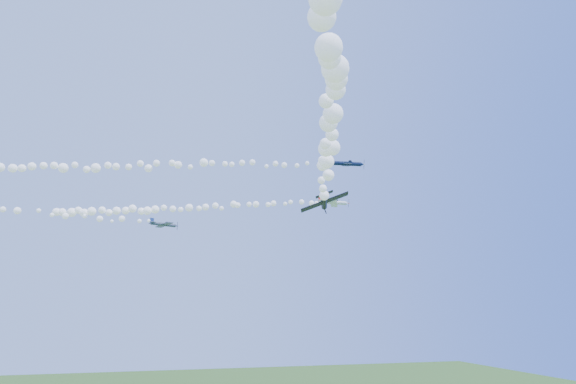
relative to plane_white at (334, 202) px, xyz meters
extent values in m
cylinder|color=white|center=(-0.20, 0.09, 0.02)|extent=(5.95, 2.99, 1.45)
cone|color=white|center=(2.76, -1.20, -0.31)|extent=(1.01, 1.03, 0.87)
cone|color=red|center=(3.18, -1.38, -0.36)|extent=(0.41, 0.38, 0.31)
cube|color=black|center=(3.07, -1.33, -0.35)|extent=(0.31, 0.16, 1.90)
cube|color=white|center=(0.01, -0.01, -0.13)|extent=(4.30, 7.39, 0.56)
cube|color=white|center=(-2.66, 1.16, 0.34)|extent=(1.81, 2.73, 0.26)
cube|color=red|center=(-2.68, 1.18, 0.90)|extent=(1.03, 0.47, 1.29)
sphere|color=black|center=(0.61, -0.25, 0.31)|extent=(1.02, 0.95, 0.82)
cylinder|color=#0C1736|center=(-5.30, -20.56, 2.57)|extent=(5.34, 3.35, 1.11)
cone|color=#0C1736|center=(-2.40, -21.43, 2.40)|extent=(0.97, 0.98, 0.79)
cone|color=white|center=(-1.99, -21.55, 2.38)|extent=(0.38, 0.37, 0.28)
cube|color=black|center=(-2.10, -21.51, 2.38)|extent=(0.09, 0.50, 1.76)
cube|color=#0C1736|center=(-5.07, -20.60, 2.45)|extent=(3.36, 6.89, 1.59)
cube|color=#0C1736|center=(-7.71, -19.84, 2.76)|extent=(1.47, 2.51, 0.60)
cube|color=white|center=(-7.78, -19.93, 3.27)|extent=(0.88, 0.57, 1.16)
sphere|color=black|center=(-4.54, -20.86, 2.88)|extent=(0.84, 0.96, 0.83)
cylinder|color=#3D4859|center=(-36.64, 2.19, -6.28)|extent=(5.12, 2.65, 0.79)
cone|color=#3D4859|center=(-34.00, 3.21, -6.31)|extent=(0.83, 0.88, 0.70)
cone|color=navy|center=(-33.64, 3.35, -6.31)|extent=(0.34, 0.33, 0.25)
cube|color=black|center=(-33.73, 3.31, -6.31)|extent=(0.09, 0.16, 1.66)
cube|color=#3D4859|center=(-36.44, 2.27, -6.38)|extent=(3.54, 6.48, 0.25)
cube|color=#3D4859|center=(-38.83, 1.35, -6.21)|extent=(1.51, 2.38, 0.12)
cube|color=navy|center=(-38.90, 1.33, -5.73)|extent=(0.80, 0.39, 1.05)
sphere|color=black|center=(-35.95, 2.47, -5.95)|extent=(0.81, 0.82, 0.64)
cylinder|color=black|center=(-15.54, -37.33, -8.60)|extent=(1.02, 5.77, 1.38)
cone|color=black|center=(-14.54, -34.42, -8.93)|extent=(0.81, 0.76, 0.85)
cone|color=gold|center=(-14.40, -34.02, -8.97)|extent=(0.28, 0.32, 0.30)
cube|color=black|center=(-14.44, -34.13, -8.96)|extent=(0.68, 0.45, 1.73)
cube|color=black|center=(-15.43, -37.13, -8.74)|extent=(6.79, 3.25, 2.76)
cube|color=black|center=(-16.38, -39.73, -8.29)|extent=(2.49, 1.44, 1.03)
cube|color=gold|center=(-16.56, -39.69, -7.80)|extent=(0.71, 1.11, 1.18)
sphere|color=black|center=(-15.39, -36.49, -8.35)|extent=(1.04, 0.97, 0.95)
camera|label=1|loc=(-37.47, -98.73, -23.17)|focal=30.00mm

